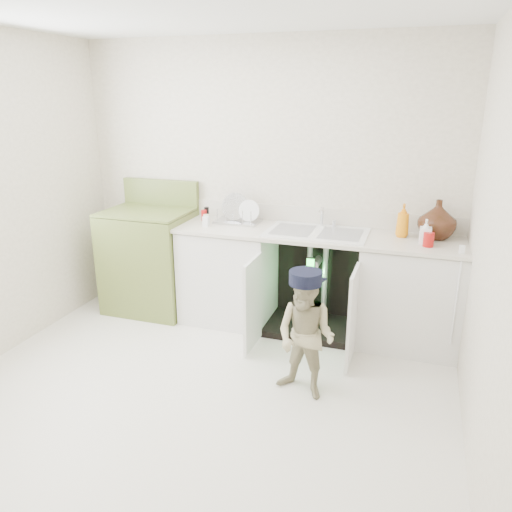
{
  "coord_description": "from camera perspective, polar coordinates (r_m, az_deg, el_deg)",
  "views": [
    {
      "loc": [
        1.35,
        -2.81,
        2.03
      ],
      "look_at": [
        0.18,
        0.7,
        0.81
      ],
      "focal_mm": 35.0,
      "sensor_mm": 36.0,
      "label": 1
    }
  ],
  "objects": [
    {
      "name": "counter_run",
      "position": [
        4.38,
        7.11,
        -2.73
      ],
      "size": [
        2.44,
        1.02,
        1.22
      ],
      "color": "white",
      "rests_on": "ground"
    },
    {
      "name": "room_shell",
      "position": [
        3.21,
        -6.98,
        4.08
      ],
      "size": [
        6.0,
        5.5,
        1.26
      ],
      "color": "silver",
      "rests_on": "ground"
    },
    {
      "name": "ground",
      "position": [
        3.72,
        -6.22,
        -14.95
      ],
      "size": [
        3.5,
        3.5,
        0.0
      ],
      "primitive_type": "plane",
      "color": "beige",
      "rests_on": "ground"
    },
    {
      "name": "avocado_stove",
      "position": [
        4.9,
        -11.97,
        -0.3
      ],
      "size": [
        0.79,
        0.65,
        1.22
      ],
      "color": "olive",
      "rests_on": "ground"
    },
    {
      "name": "repair_worker",
      "position": [
        3.44,
        5.7,
        -8.93
      ],
      "size": [
        0.51,
        0.9,
        0.91
      ],
      "rotation": [
        0.0,
        0.0,
        -0.28
      ],
      "color": "#BAB185",
      "rests_on": "ground"
    }
  ]
}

